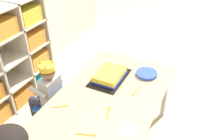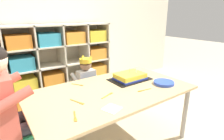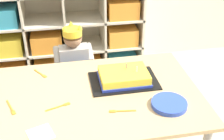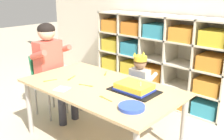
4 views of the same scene
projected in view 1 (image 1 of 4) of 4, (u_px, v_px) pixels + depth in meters
name	position (u px, v px, depth m)	size (l,w,h in m)	color
activity_table	(105.00, 107.00, 1.99)	(1.46, 0.82, 0.59)	tan
classroom_chair_blue	(58.00, 104.00, 2.31)	(0.31, 0.32, 0.58)	#1E4CA8
child_with_crown	(47.00, 89.00, 2.26)	(0.30, 0.31, 0.81)	#B2ADA3
birthday_cake_on_tray	(110.00, 75.00, 2.22)	(0.41, 0.27, 0.11)	black
paper_plate_stack	(147.00, 74.00, 2.27)	(0.20, 0.20, 0.03)	blue
paper_napkin_square	(128.00, 130.00, 1.72)	(0.12, 0.12, 0.00)	white
fork_near_cake_tray	(108.00, 112.00, 1.86)	(0.14, 0.06, 0.00)	orange
fork_at_table_front_edge	(87.00, 135.00, 1.68)	(0.07, 0.14, 0.00)	orange
fork_beside_plate_stack	(136.00, 91.00, 2.07)	(0.15, 0.03, 0.00)	orange
fork_near_child_seat	(61.00, 107.00, 1.91)	(0.09, 0.12, 0.00)	orange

